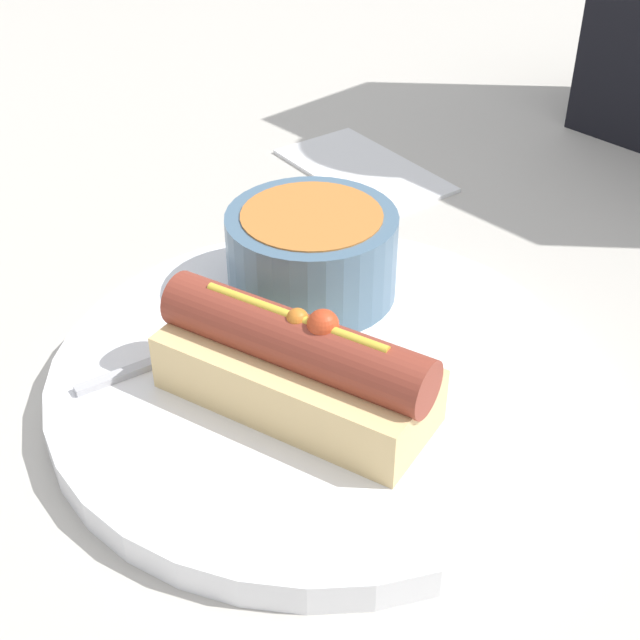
# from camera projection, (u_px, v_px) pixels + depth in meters

# --- Properties ---
(ground_plane) EXTENTS (4.00, 4.00, 0.00)m
(ground_plane) POSITION_uv_depth(u_px,v_px,m) (320.00, 390.00, 0.50)
(ground_plane) COLOR #BCB7AD
(dinner_plate) EXTENTS (0.30, 0.30, 0.02)m
(dinner_plate) POSITION_uv_depth(u_px,v_px,m) (320.00, 378.00, 0.49)
(dinner_plate) COLOR white
(dinner_plate) RESTS_ON ground_plane
(hot_dog) EXTENTS (0.15, 0.09, 0.06)m
(hot_dog) POSITION_uv_depth(u_px,v_px,m) (296.00, 365.00, 0.45)
(hot_dog) COLOR #E5C17F
(hot_dog) RESTS_ON dinner_plate
(soup_bowl) EXTENTS (0.10, 0.10, 0.05)m
(soup_bowl) POSITION_uv_depth(u_px,v_px,m) (312.00, 250.00, 0.53)
(soup_bowl) COLOR slate
(soup_bowl) RESTS_ON dinner_plate
(spoon) EXTENTS (0.04, 0.14, 0.01)m
(spoon) POSITION_uv_depth(u_px,v_px,m) (250.00, 325.00, 0.51)
(spoon) COLOR #B7B7BC
(spoon) RESTS_ON dinner_plate
(napkin) EXTENTS (0.15, 0.10, 0.01)m
(napkin) POSITION_uv_depth(u_px,v_px,m) (363.00, 169.00, 0.72)
(napkin) COLOR white
(napkin) RESTS_ON ground_plane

